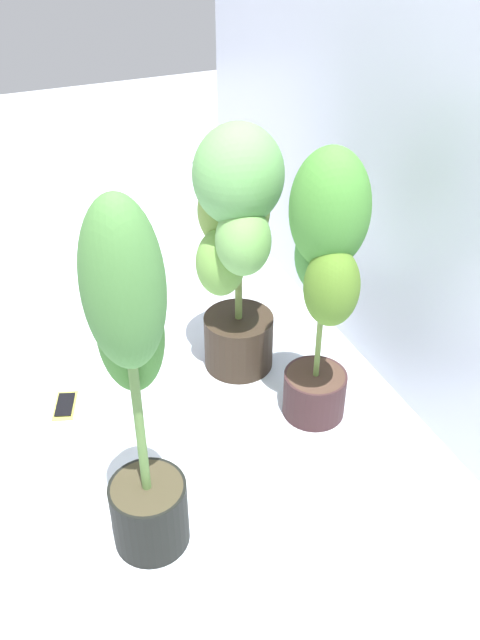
% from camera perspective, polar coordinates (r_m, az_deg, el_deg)
% --- Properties ---
extents(ground_plane, '(8.00, 8.00, 0.00)m').
position_cam_1_polar(ground_plane, '(2.17, -7.25, -10.76)').
color(ground_plane, silver).
rests_on(ground_plane, ground).
extents(mylar_back_wall, '(3.20, 0.01, 2.00)m').
position_cam_1_polar(mylar_back_wall, '(1.98, 16.03, 17.82)').
color(mylar_back_wall, silver).
rests_on(mylar_back_wall, ground).
extents(potted_plant_back_center, '(0.34, 0.25, 0.92)m').
position_cam_1_polar(potted_plant_back_center, '(1.96, 7.24, 4.36)').
color(potted_plant_back_center, '#341F20').
rests_on(potted_plant_back_center, ground).
extents(potted_plant_back_left, '(0.40, 0.40, 0.89)m').
position_cam_1_polar(potted_plant_back_left, '(2.18, -0.31, 7.43)').
color(potted_plant_back_left, '#2F2419').
rests_on(potted_plant_back_left, ground).
extents(potted_plant_front_right, '(0.30, 0.24, 1.02)m').
position_cam_1_polar(potted_plant_front_right, '(1.57, -8.94, -4.67)').
color(potted_plant_front_right, black).
rests_on(potted_plant_front_right, ground).
extents(cell_phone, '(0.16, 0.11, 0.01)m').
position_cam_1_polar(cell_phone, '(2.37, -14.57, -6.98)').
color(cell_phone, '#C7C64C').
rests_on(cell_phone, ground).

